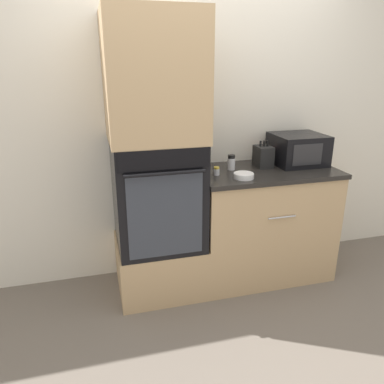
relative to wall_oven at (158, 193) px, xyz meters
name	(u,v)px	position (x,y,z in m)	size (l,w,h in m)	color
ground_plane	(210,301)	(0.32, -0.30, -0.80)	(12.00, 12.00, 0.00)	#6B6056
wall_back	(188,123)	(0.32, 0.33, 0.45)	(8.00, 0.05, 2.50)	silver
oven_cabinet_base	(160,264)	(0.00, 0.00, -0.60)	(0.65, 0.60, 0.40)	tan
wall_oven	(158,193)	(0.00, 0.00, 0.00)	(0.63, 0.64, 0.79)	black
oven_cabinet_upper	(154,78)	(0.00, 0.00, 0.82)	(0.65, 0.60, 0.84)	tan
counter_unit	(262,222)	(0.87, 0.00, -0.34)	(1.10, 0.63, 0.92)	tan
microwave	(298,149)	(1.18, 0.09, 0.24)	(0.40, 0.38, 0.24)	black
knife_block	(263,156)	(0.87, 0.07, 0.21)	(0.12, 0.16, 0.21)	black
bowl	(244,176)	(0.60, -0.18, 0.14)	(0.15, 0.15, 0.04)	white
condiment_jar_near	(231,162)	(0.60, 0.06, 0.18)	(0.06, 0.06, 0.12)	silver
condiment_jar_mid	(258,155)	(0.91, 0.24, 0.18)	(0.05, 0.05, 0.12)	silver
condiment_jar_far	(217,171)	(0.44, -0.05, 0.15)	(0.04, 0.04, 0.06)	silver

